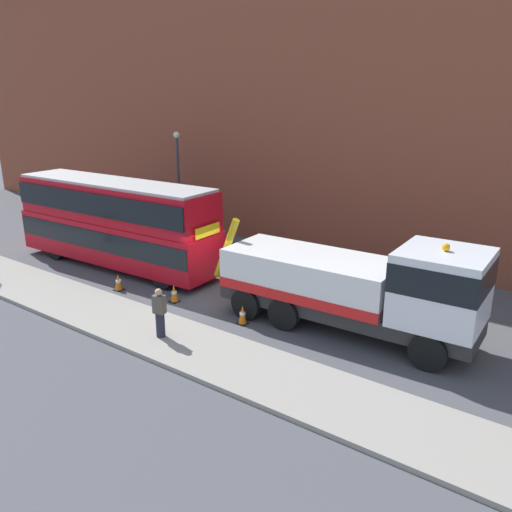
% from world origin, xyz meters
% --- Properties ---
extents(ground_plane, '(120.00, 120.00, 0.00)m').
position_xyz_m(ground_plane, '(0.00, 0.00, 0.00)').
color(ground_plane, '#4C4C51').
extents(near_kerb, '(60.00, 2.80, 0.15)m').
position_xyz_m(near_kerb, '(0.00, -4.20, 0.07)').
color(near_kerb, gray).
rests_on(near_kerb, ground_plane).
extents(building_facade, '(60.00, 1.50, 16.00)m').
position_xyz_m(building_facade, '(0.00, 8.02, 8.07)').
color(building_facade, brown).
rests_on(building_facade, ground_plane).
extents(recovery_tow_truck, '(10.19, 2.99, 3.67)m').
position_xyz_m(recovery_tow_truck, '(5.91, 0.01, 1.76)').
color(recovery_tow_truck, '#2D2D2D').
rests_on(recovery_tow_truck, ground_plane).
extents(double_decker_bus, '(11.12, 2.98, 4.06)m').
position_xyz_m(double_decker_bus, '(-6.42, -0.01, 2.23)').
color(double_decker_bus, '#B70C19').
rests_on(double_decker_bus, ground_plane).
extents(pedestrian_bystander, '(0.45, 0.36, 1.71)m').
position_xyz_m(pedestrian_bystander, '(0.92, -4.35, 0.99)').
color(pedestrian_bystander, '#232333').
rests_on(pedestrian_bystander, near_kerb).
extents(traffic_cone_near_bus, '(0.36, 0.36, 0.72)m').
position_xyz_m(traffic_cone_near_bus, '(-3.87, -2.15, 0.34)').
color(traffic_cone_near_bus, orange).
rests_on(traffic_cone_near_bus, ground_plane).
extents(traffic_cone_midway, '(0.36, 0.36, 0.72)m').
position_xyz_m(traffic_cone_midway, '(-1.09, -1.69, 0.34)').
color(traffic_cone_midway, orange).
rests_on(traffic_cone_midway, ground_plane).
extents(traffic_cone_near_truck, '(0.36, 0.36, 0.72)m').
position_xyz_m(traffic_cone_near_truck, '(2.34, -1.71, 0.34)').
color(traffic_cone_near_truck, orange).
rests_on(traffic_cone_near_truck, ground_plane).
extents(street_lamp, '(0.36, 0.36, 5.83)m').
position_xyz_m(street_lamp, '(-7.97, 5.83, 3.47)').
color(street_lamp, '#38383D').
rests_on(street_lamp, ground_plane).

